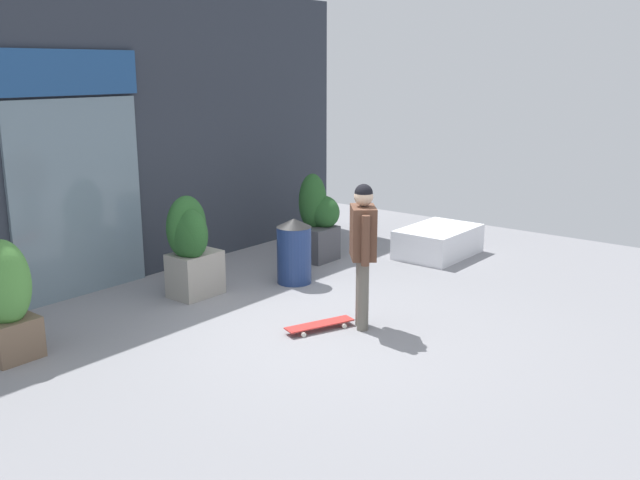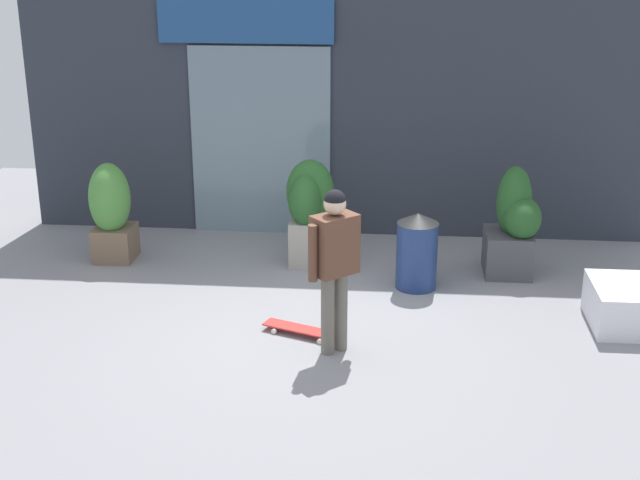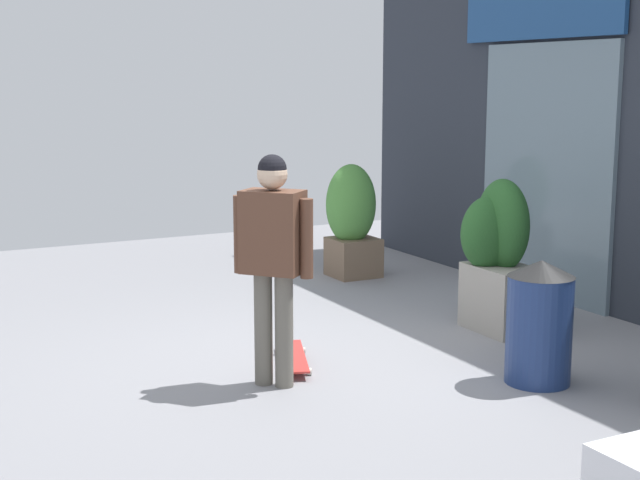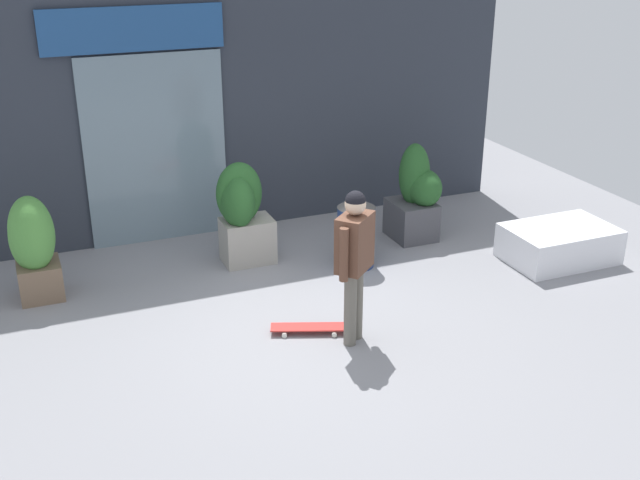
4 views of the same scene
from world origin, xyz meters
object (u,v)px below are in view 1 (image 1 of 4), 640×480
object	(u,v)px
planter_box_left	(190,244)
planter_box_right	(4,297)
skateboarder	(363,242)
trash_bin	(294,251)
planter_box_mid	(316,221)
skateboard	(320,325)

from	to	relation	value
planter_box_left	planter_box_right	distance (m)	2.46
skateboarder	trash_bin	bearing A→B (deg)	-66.89
planter_box_mid	trash_bin	world-z (taller)	planter_box_mid
planter_box_mid	trash_bin	size ratio (longest dim) A/B	1.47
skateboarder	planter_box_mid	xyz separation A→B (m)	(1.95, 2.25, -0.41)
skateboard	planter_box_mid	world-z (taller)	planter_box_mid
planter_box_left	planter_box_right	world-z (taller)	planter_box_left
skateboard	planter_box_left	world-z (taller)	planter_box_left
planter_box_left	planter_box_right	bearing A→B (deg)	-178.70
skateboarder	planter_box_mid	size ratio (longest dim) A/B	1.25
planter_box_left	planter_box_mid	distance (m)	2.43
skateboard	planter_box_right	size ratio (longest dim) A/B	0.67
planter_box_left	planter_box_mid	xyz separation A→B (m)	(2.43, -0.08, -0.11)
skateboarder	skateboard	size ratio (longest dim) A/B	1.99
skateboard	planter_box_left	bearing A→B (deg)	-65.42
planter_box_mid	skateboarder	bearing A→B (deg)	-131.03
planter_box_left	planter_box_mid	world-z (taller)	same
skateboard	planter_box_mid	distance (m)	3.05
skateboarder	planter_box_left	distance (m)	2.40
skateboard	planter_box_mid	xyz separation A→B (m)	(2.31, 1.92, 0.53)
skateboard	trash_bin	size ratio (longest dim) A/B	0.92
planter_box_left	planter_box_mid	bearing A→B (deg)	-2.00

